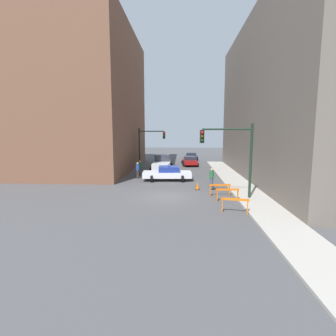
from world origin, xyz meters
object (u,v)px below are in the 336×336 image
Objects in this scene: pedestrian_sidewalk at (212,178)px; pedestrian_crossing at (138,170)px; barrier_front at (235,203)px; parked_car_near at (190,161)px; police_car at (167,173)px; white_truck at (162,163)px; pedestrian_corner at (140,168)px; traffic_cone at (197,186)px; barrier_back at (220,188)px; barrier_mid at (227,193)px; traffic_light_far at (148,142)px; traffic_light_near at (234,149)px; parked_car_mid at (191,157)px.

pedestrian_crossing is at bearing -99.65° from pedestrian_sidewalk.
parked_car_near is at bearing 95.31° from barrier_front.
police_car reaches higher than parked_car_near.
pedestrian_crossing is at bearing -110.72° from white_truck.
pedestrian_corner is (-5.64, -8.95, 0.19)m from parked_car_near.
police_car is 0.88× the size of white_truck.
traffic_cone is (2.70, -3.95, -0.41)m from police_car.
white_truck is 3.27× the size of pedestrian_corner.
barrier_front is at bearing -86.09° from barrier_back.
pedestrian_sidewalk reaches higher than police_car.
pedestrian_sidewalk is at bearing -87.77° from parked_car_near.
police_car reaches higher than barrier_mid.
pedestrian_crossing is (-2.03, -5.64, -0.04)m from white_truck.
pedestrian_corner is at bearing -91.23° from traffic_light_far.
white_truck is at bearing -43.64° from pedestrian_crossing.
traffic_light_near reaches higher than pedestrian_corner.
parked_car_near is 2.78× the size of barrier_front.
barrier_front is at bearing -88.08° from parked_car_near.
police_car reaches higher than barrier_back.
traffic_light_near is 17.19m from traffic_light_far.
parked_car_mid is 2.78× the size of barrier_front.
traffic_cone is at bearing -33.31° from pedestrian_sidewalk.
pedestrian_corner is 2.53× the size of traffic_cone.
traffic_cone is at bearing 117.34° from barrier_mid.
barrier_mid is at bearing -83.11° from parked_car_mid.
traffic_light_near is at bearing -62.14° from traffic_light_far.
white_truck is at bearing 109.63° from traffic_cone.
traffic_cone is at bearing 128.69° from traffic_light_near.
police_car is at bearing -105.57° from parked_car_near.
parked_car_near is 12.02m from pedestrian_crossing.
traffic_light_far is at bearing -128.59° from pedestrian_sidewalk.
traffic_light_near reaches higher than white_truck.
police_car is at bearing 121.16° from barrier_mid.
police_car is 4.11m from pedestrian_corner.
barrier_back is at bearing -68.12° from white_truck.
traffic_light_near reaches higher than traffic_light_far.
parked_car_mid is (0.43, 6.40, 0.00)m from parked_car_near.
traffic_light_far reaches higher than barrier_back.
traffic_light_far reaches higher than parked_car_mid.
barrier_front is at bearing -118.39° from pedestrian_corner.
pedestrian_sidewalk is at bearing 97.56° from barrier_mid.
parked_car_near is at bearing -1.46° from pedestrian_corner.
traffic_light_near reaches higher than pedestrian_crossing.
pedestrian_corner is at bearing -118.46° from white_truck.
police_car is at bearing 114.03° from barrier_front.
pedestrian_crossing is 1.68m from pedestrian_corner.
pedestrian_crossing is (-3.10, 0.98, 0.14)m from police_car.
traffic_light_near is at bearing -81.91° from parked_car_mid.
pedestrian_sidewalk is (-1.08, 3.83, -2.67)m from traffic_light_near.
pedestrian_sidewalk is 2.53× the size of traffic_cone.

